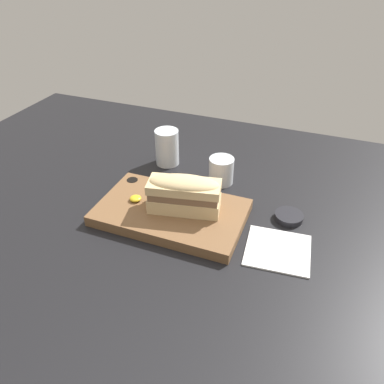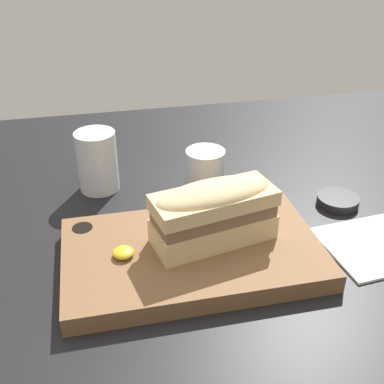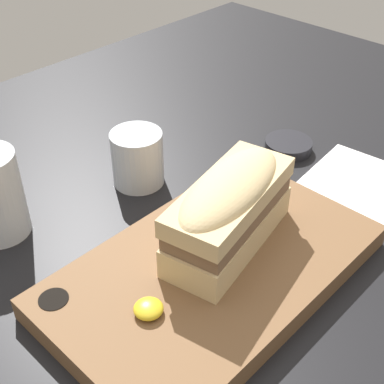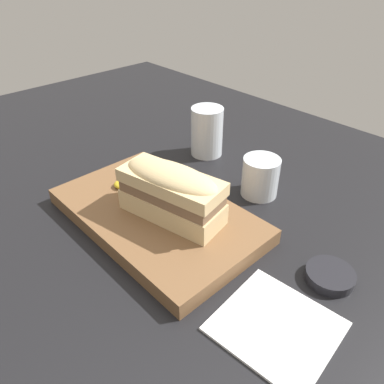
{
  "view_description": "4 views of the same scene",
  "coord_description": "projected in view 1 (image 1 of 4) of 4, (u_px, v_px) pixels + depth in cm",
  "views": [
    {
      "loc": [
        35.24,
        -69.18,
        61.02
      ],
      "look_at": [
        8.85,
        -0.98,
        10.14
      ],
      "focal_mm": 35.0,
      "sensor_mm": 36.0,
      "label": 1
    },
    {
      "loc": [
        -8.08,
        -55.69,
        45.98
      ],
      "look_at": [
        4.54,
        1.73,
        11.25
      ],
      "focal_mm": 45.0,
      "sensor_mm": 36.0,
      "label": 2
    },
    {
      "loc": [
        -28.02,
        -29.33,
        45.17
      ],
      "look_at": [
        4.74,
        2.04,
        11.29
      ],
      "focal_mm": 50.0,
      "sensor_mm": 36.0,
      "label": 3
    },
    {
      "loc": [
        45.43,
        -32.98,
        43.03
      ],
      "look_at": [
        8.63,
        1.66,
        8.87
      ],
      "focal_mm": 35.0,
      "sensor_mm": 36.0,
      "label": 4
    }
  ],
  "objects": [
    {
      "name": "mustard_dollop",
      "position": [
        136.0,
        198.0,
        0.95
      ],
      "size": [
        2.94,
        2.94,
        1.18
      ],
      "color": "gold",
      "rests_on": "serving_board"
    },
    {
      "name": "serving_board",
      "position": [
        171.0,
        212.0,
        0.94
      ],
      "size": [
        36.38,
        21.77,
        2.84
      ],
      "color": "brown",
      "rests_on": "dining_table"
    },
    {
      "name": "dining_table",
      "position": [
        162.0,
        212.0,
        0.98
      ],
      "size": [
        160.53,
        120.21,
        2.0
      ],
      "color": "black",
      "rests_on": "ground"
    },
    {
      "name": "wine_glass",
      "position": [
        221.0,
        171.0,
        1.06
      ],
      "size": [
        7.01,
        7.01,
        7.61
      ],
      "color": "silver",
      "rests_on": "dining_table"
    },
    {
      "name": "sandwich",
      "position": [
        184.0,
        193.0,
        0.9
      ],
      "size": [
        18.4,
        10.39,
        9.21
      ],
      "rotation": [
        0.0,
        0.0,
        0.2
      ],
      "color": "#DBBC84",
      "rests_on": "serving_board"
    },
    {
      "name": "condiment_dish",
      "position": [
        289.0,
        217.0,
        0.93
      ],
      "size": [
        7.06,
        7.06,
        1.55
      ],
      "color": "black",
      "rests_on": "dining_table"
    },
    {
      "name": "water_glass",
      "position": [
        167.0,
        149.0,
        1.14
      ],
      "size": [
        7.14,
        7.14,
        10.95
      ],
      "color": "silver",
      "rests_on": "dining_table"
    },
    {
      "name": "napkin",
      "position": [
        278.0,
        250.0,
        0.84
      ],
      "size": [
        15.41,
        14.79,
        0.4
      ],
      "rotation": [
        0.0,
        0.0,
        0.09
      ],
      "color": "white",
      "rests_on": "dining_table"
    }
  ]
}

